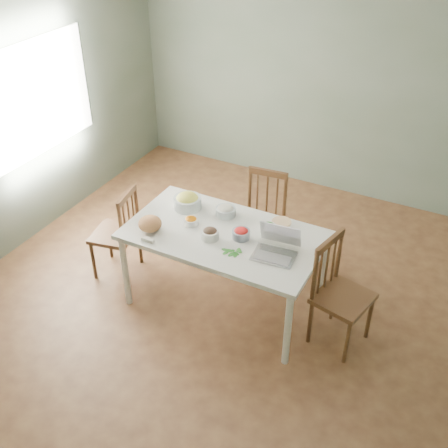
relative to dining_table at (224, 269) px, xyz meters
The scene contains 21 objects.
floor 0.43m from the dining_table, 69.51° to the left, with size 5.00×5.00×0.00m, color #53301F.
ceiling 2.29m from the dining_table, 69.51° to the left, with size 5.00×5.00×0.00m, color white.
wall_back 2.77m from the dining_table, 89.15° to the left, with size 5.00×0.00×2.70m, color gray.
wall_front 2.57m from the dining_table, 89.08° to the right, with size 5.00×0.00×2.70m, color gray.
wall_left 2.64m from the dining_table, behind, with size 0.00×5.00×2.70m, color gray.
window_left 2.70m from the dining_table, behind, with size 0.04×1.60×1.20m, color white.
dining_table is the anchor object (origin of this frame).
chair_far 0.76m from the dining_table, 87.90° to the left, with size 0.45×0.43×1.01m, color #523317, non-canonical shape.
chair_left 1.21m from the dining_table, behind, with size 0.43×0.41×0.98m, color #523317, non-canonical shape.
chair_right 1.14m from the dining_table, ahead, with size 0.46×0.43×1.03m, color #523317, non-canonical shape.
bread_boule 0.82m from the dining_table, 156.88° to the right, with size 0.21×0.21×0.14m, color tan.
butter_stick 0.80m from the dining_table, 141.85° to the right, with size 0.12×0.03×0.03m, color beige.
bowl_squash 0.73m from the dining_table, 156.93° to the left, with size 0.27×0.27×0.15m, color #EDD064, non-canonical shape.
bowl_carrot 0.56m from the dining_table, behind, with size 0.13×0.13×0.07m, color orange, non-canonical shape.
bowl_onion 0.55m from the dining_table, 114.51° to the left, with size 0.19×0.19×0.10m, color #F2E9CB, non-canonical shape.
bowl_mushroom 0.49m from the dining_table, 119.69° to the right, with size 0.16×0.16×0.10m, color black, non-canonical shape.
bowl_redpep 0.49m from the dining_table, ahead, with size 0.16×0.16×0.09m, color #B41800, non-canonical shape.
bowl_broccoli 0.61m from the dining_table, 29.94° to the left, with size 0.15×0.15×0.09m, color #0F4D0B, non-canonical shape.
flatbread 0.70m from the dining_table, 45.18° to the left, with size 0.18×0.18×0.02m, color beige.
basil_bunch 0.51m from the dining_table, 50.55° to the right, with size 0.19×0.19×0.02m, color #174C0A, non-canonical shape.
laptop 0.76m from the dining_table, 11.74° to the right, with size 0.36×0.33×0.24m, color #BABAC2, non-canonical shape.
Camera 1 is at (1.81, -3.66, 3.66)m, focal length 43.99 mm.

